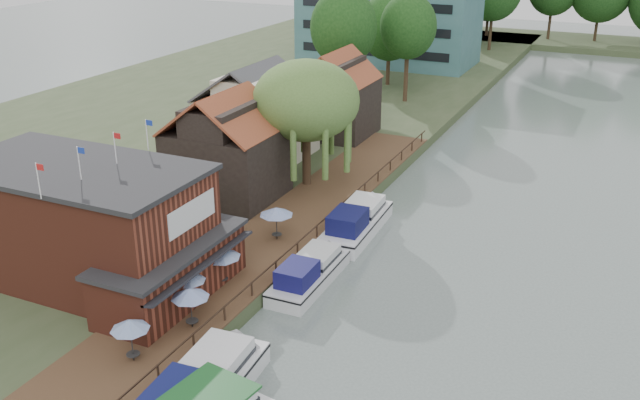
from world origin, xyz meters
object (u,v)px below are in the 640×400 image
at_px(umbrella_0, 132,340).
at_px(cruiser_2, 357,218).
at_px(umbrella_1, 191,308).
at_px(umbrella_2, 190,291).
at_px(hotel_block, 389,20).
at_px(cruiser_0, 201,385).
at_px(cottage_b, 257,111).
at_px(umbrella_3, 222,266).
at_px(cottage_c, 337,93).
at_px(cottage_a, 226,146).
at_px(willow, 306,124).
at_px(umbrella_4, 277,223).
at_px(cruiser_1, 309,269).
at_px(pub, 107,228).

xyz_separation_m(umbrella_0, cruiser_2, (3.56, 21.07, -1.06)).
bearing_deg(umbrella_1, umbrella_2, 126.99).
distance_m(hotel_block, cruiser_0, 80.14).
bearing_deg(cottage_b, umbrella_3, -65.30).
bearing_deg(cruiser_2, umbrella_2, -106.20).
distance_m(cottage_c, umbrella_3, 32.30).
bearing_deg(cruiser_2, cottage_b, 141.80).
xyz_separation_m(cottage_c, cruiser_0, (10.90, -40.66, -3.96)).
height_order(cottage_a, willow, willow).
relative_size(umbrella_1, umbrella_4, 1.00).
height_order(cottage_b, cruiser_0, cottage_b).
bearing_deg(umbrella_4, cruiser_0, -74.26).
height_order(hotel_block, cruiser_0, hotel_block).
distance_m(umbrella_0, cruiser_2, 21.39).
xyz_separation_m(umbrella_2, cruiser_0, (4.61, -5.87, -0.99)).
distance_m(umbrella_0, umbrella_1, 3.98).
bearing_deg(cruiser_1, pub, -148.87).
bearing_deg(umbrella_1, willow, 100.02).
bearing_deg(umbrella_2, umbrella_4, 89.66).
bearing_deg(umbrella_2, cruiser_2, 76.32).
height_order(umbrella_4, cruiser_1, umbrella_4).
height_order(pub, cottage_b, cottage_b).
height_order(umbrella_2, cruiser_2, umbrella_2).
relative_size(umbrella_2, cruiser_2, 0.24).
bearing_deg(cottage_a, umbrella_0, -70.42).
bearing_deg(umbrella_2, cottage_c, 100.25).
height_order(pub, cottage_c, cottage_c).
bearing_deg(pub, umbrella_2, -7.15).
bearing_deg(umbrella_3, pub, -158.75).
xyz_separation_m(umbrella_1, umbrella_3, (-1.08, 4.79, 0.00)).
distance_m(umbrella_1, umbrella_3, 4.91).
distance_m(cottage_b, cruiser_0, 35.21).
height_order(cruiser_0, cruiser_1, cruiser_0).
relative_size(umbrella_2, cruiser_1, 0.26).
height_order(hotel_block, cottage_b, hotel_block).
distance_m(cruiser_1, cruiser_2, 8.47).
bearing_deg(umbrella_4, hotel_block, 103.13).
distance_m(cottage_a, umbrella_2, 17.64).
relative_size(cottage_a, umbrella_4, 3.62).
height_order(willow, umbrella_1, willow).
height_order(cottage_a, cruiser_0, cottage_a).
xyz_separation_m(cottage_c, umbrella_1, (7.44, -36.32, -2.96)).
xyz_separation_m(cottage_b, umbrella_3, (10.36, -22.53, -2.96)).
bearing_deg(pub, cruiser_2, 55.82).
distance_m(cottage_a, cruiser_2, 11.81).
bearing_deg(cottage_c, umbrella_1, -78.42).
bearing_deg(willow, pub, -99.93).
bearing_deg(willow, umbrella_2, -82.36).
bearing_deg(umbrella_1, cruiser_0, -51.43).
bearing_deg(hotel_block, cottage_c, -77.80).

